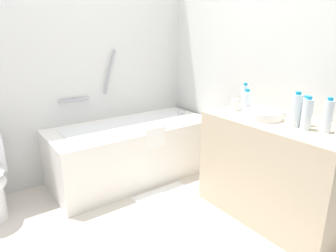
% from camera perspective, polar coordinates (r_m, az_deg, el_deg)
% --- Properties ---
extents(ground_plane, '(3.83, 3.83, 0.00)m').
position_cam_1_polar(ground_plane, '(2.39, -7.42, -20.83)').
color(ground_plane, beige).
extents(wall_back_tiled, '(3.23, 0.10, 2.37)m').
position_cam_1_polar(wall_back_tiled, '(3.13, -20.13, 11.02)').
color(wall_back_tiled, silver).
rests_on(wall_back_tiled, ground_plane).
extents(wall_right_mirror, '(0.10, 2.93, 2.37)m').
position_cam_1_polar(wall_right_mirror, '(2.88, 18.57, 10.72)').
color(wall_right_mirror, silver).
rests_on(wall_right_mirror, ground_plane).
extents(bathtub, '(1.67, 0.73, 1.31)m').
position_cam_1_polar(bathtub, '(3.16, -6.80, -4.40)').
color(bathtub, white).
rests_on(bathtub, ground_plane).
extents(vanity_counter, '(0.58, 1.15, 0.83)m').
position_cam_1_polar(vanity_counter, '(2.58, 19.69, -7.97)').
color(vanity_counter, tan).
rests_on(vanity_counter, ground_plane).
extents(sink_basin, '(0.29, 0.29, 0.06)m').
position_cam_1_polar(sink_basin, '(2.46, 17.87, 2.07)').
color(sink_basin, white).
rests_on(sink_basin, vanity_counter).
extents(sink_faucet, '(0.13, 0.15, 0.06)m').
position_cam_1_polar(sink_faucet, '(2.60, 20.11, 2.52)').
color(sink_faucet, silver).
rests_on(sink_faucet, vanity_counter).
extents(water_bottle_0, '(0.06, 0.06, 0.24)m').
position_cam_1_polar(water_bottle_0, '(2.66, 14.45, 5.27)').
color(water_bottle_0, silver).
rests_on(water_bottle_0, vanity_counter).
extents(water_bottle_1, '(0.07, 0.07, 0.26)m').
position_cam_1_polar(water_bottle_1, '(2.31, 23.37, 2.77)').
color(water_bottle_1, silver).
rests_on(water_bottle_1, vanity_counter).
extents(water_bottle_2, '(0.07, 0.07, 0.24)m').
position_cam_1_polar(water_bottle_2, '(2.27, 25.08, 2.09)').
color(water_bottle_2, silver).
rests_on(water_bottle_2, vanity_counter).
extents(water_bottle_3, '(0.06, 0.06, 0.24)m').
position_cam_1_polar(water_bottle_3, '(2.26, 28.29, 1.68)').
color(water_bottle_3, silver).
rests_on(water_bottle_3, vanity_counter).
extents(water_bottle_4, '(0.07, 0.07, 0.22)m').
position_cam_1_polar(water_bottle_4, '(2.37, 24.81, 2.53)').
color(water_bottle_4, silver).
rests_on(water_bottle_4, vanity_counter).
extents(water_bottle_5, '(0.07, 0.07, 0.21)m').
position_cam_1_polar(water_bottle_5, '(2.58, 14.83, 4.47)').
color(water_bottle_5, silver).
rests_on(water_bottle_5, vanity_counter).
extents(drinking_glass_0, '(0.06, 0.06, 0.10)m').
position_cam_1_polar(drinking_glass_0, '(2.66, 12.71, 4.01)').
color(drinking_glass_0, white).
rests_on(drinking_glass_0, vanity_counter).
extents(bath_mat, '(0.55, 0.35, 0.01)m').
position_cam_1_polar(bath_mat, '(2.86, -0.37, -13.50)').
color(bath_mat, white).
rests_on(bath_mat, ground_plane).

